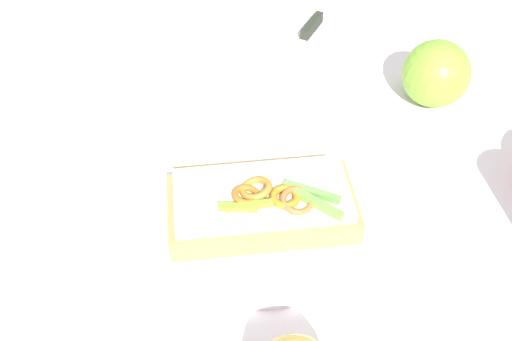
% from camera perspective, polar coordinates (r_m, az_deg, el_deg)
% --- Properties ---
extents(ground_plane, '(2.00, 2.00, 0.00)m').
position_cam_1_polar(ground_plane, '(0.67, -0.00, -1.89)').
color(ground_plane, silver).
rests_on(ground_plane, ground).
extents(plate, '(0.30, 0.30, 0.01)m').
position_cam_1_polar(plate, '(0.67, -0.00, -1.55)').
color(plate, white).
rests_on(plate, ground_plane).
extents(sandwich, '(0.20, 0.20, 0.05)m').
position_cam_1_polar(sandwich, '(0.62, 0.61, -3.19)').
color(sandwich, '#B2864E').
rests_on(sandwich, plate).
extents(bread_slice_side, '(0.18, 0.17, 0.02)m').
position_cam_1_polar(bread_slice_side, '(0.69, -0.48, 2.21)').
color(bread_slice_side, beige).
rests_on(bread_slice_side, plate).
extents(apple_1, '(0.11, 0.11, 0.08)m').
position_cam_1_polar(apple_1, '(0.79, 16.37, 8.61)').
color(apple_1, '#7DBB33').
rests_on(apple_1, ground_plane).
extents(knife, '(0.04, 0.14, 0.02)m').
position_cam_1_polar(knife, '(0.90, 4.78, 12.65)').
color(knife, silver).
rests_on(knife, ground_plane).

